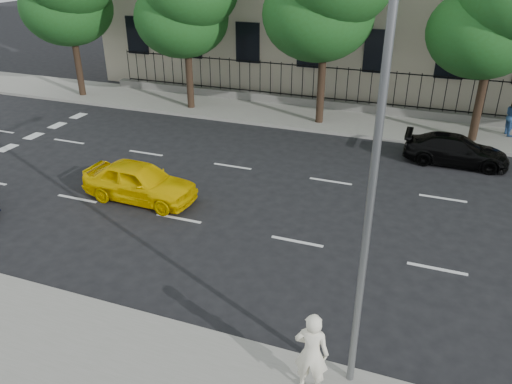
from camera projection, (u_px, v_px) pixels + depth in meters
ground at (270, 290)px, 12.85m from camera, size 120.00×120.00×0.00m
far_sidewalk at (362, 123)px, 24.54m from camera, size 60.00×4.00×0.15m
lane_markings at (316, 208)px, 16.83m from camera, size 49.60×4.62×0.01m
iron_fence at (369, 102)px, 25.71m from camera, size 30.00×0.50×2.20m
street_light at (381, 136)px, 8.28m from camera, size 0.25×3.32×8.05m
tree_d at (500, 4)px, 19.85m from camera, size 5.34×4.94×8.84m
yellow_taxi at (140, 182)px, 17.10m from camera, size 4.07×1.75×1.37m
black_sedan at (456, 150)px, 19.97m from camera, size 4.05×1.67×1.17m
woman_near at (311, 353)px, 9.45m from camera, size 0.69×0.47×1.83m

